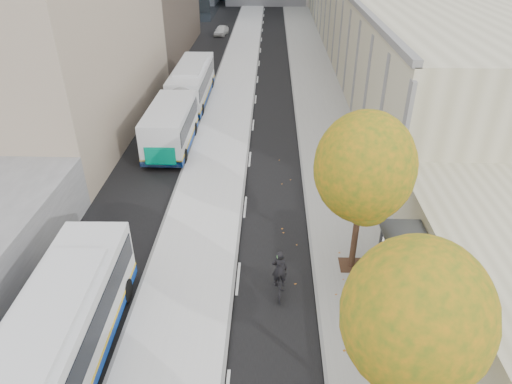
{
  "coord_description": "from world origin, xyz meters",
  "views": [
    {
      "loc": [
        -0.32,
        -3.71,
        14.02
      ],
      "look_at": [
        -0.95,
        15.5,
        2.5
      ],
      "focal_mm": 32.0,
      "sensor_mm": 36.0,
      "label": 1
    }
  ],
  "objects_px": {
    "bus_shelter": "(416,259)",
    "bus_far": "(184,99)",
    "distant_car": "(221,30)",
    "cyclist": "(279,279)"
  },
  "relations": [
    {
      "from": "bus_shelter",
      "to": "bus_far",
      "type": "xyz_separation_m",
      "value": [
        -12.9,
        20.25,
        -0.5
      ]
    },
    {
      "from": "cyclist",
      "to": "distant_car",
      "type": "distance_m",
      "value": 52.08
    },
    {
      "from": "bus_shelter",
      "to": "bus_far",
      "type": "distance_m",
      "value": 24.01
    },
    {
      "from": "bus_far",
      "to": "distant_car",
      "type": "distance_m",
      "value": 31.42
    },
    {
      "from": "bus_shelter",
      "to": "cyclist",
      "type": "relative_size",
      "value": 1.91
    },
    {
      "from": "bus_far",
      "to": "cyclist",
      "type": "bearing_deg",
      "value": -69.81
    },
    {
      "from": "cyclist",
      "to": "distant_car",
      "type": "relative_size",
      "value": 0.61
    },
    {
      "from": "cyclist",
      "to": "distant_car",
      "type": "height_order",
      "value": "cyclist"
    },
    {
      "from": "bus_shelter",
      "to": "distant_car",
      "type": "bearing_deg",
      "value": 104.19
    },
    {
      "from": "bus_shelter",
      "to": "cyclist",
      "type": "bearing_deg",
      "value": 178.7
    }
  ]
}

